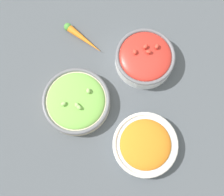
# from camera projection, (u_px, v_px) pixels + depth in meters

# --- Properties ---
(ground_plane) EXTENTS (3.00, 3.00, 0.00)m
(ground_plane) POSITION_uv_depth(u_px,v_px,m) (112.00, 100.00, 1.02)
(ground_plane) COLOR #4C5156
(bowl_cherry_tomatoes) EXTENTS (0.19, 0.19, 0.08)m
(bowl_cherry_tomatoes) POSITION_uv_depth(u_px,v_px,m) (145.00, 58.00, 1.01)
(bowl_cherry_tomatoes) COLOR white
(bowl_cherry_tomatoes) RESTS_ON ground_plane
(bowl_lettuce) EXTENTS (0.21, 0.21, 0.07)m
(bowl_lettuce) POSITION_uv_depth(u_px,v_px,m) (76.00, 103.00, 0.98)
(bowl_lettuce) COLOR beige
(bowl_lettuce) RESTS_ON ground_plane
(bowl_carrots) EXTENTS (0.20, 0.20, 0.06)m
(bowl_carrots) POSITION_uv_depth(u_px,v_px,m) (145.00, 145.00, 0.96)
(bowl_carrots) COLOR #B2C1CC
(bowl_carrots) RESTS_ON ground_plane
(loose_carrot) EXTENTS (0.12, 0.13, 0.03)m
(loose_carrot) POSITION_uv_depth(u_px,v_px,m) (82.00, 37.00, 1.05)
(loose_carrot) COLOR orange
(loose_carrot) RESTS_ON ground_plane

